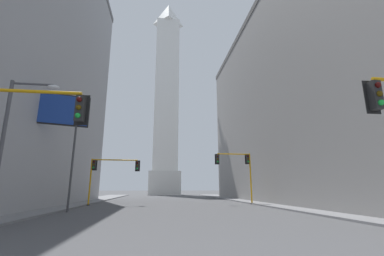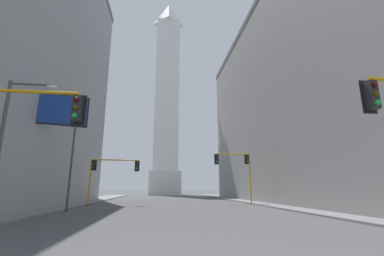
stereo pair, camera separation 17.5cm
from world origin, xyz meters
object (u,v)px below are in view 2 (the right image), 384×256
at_px(obelisk, 167,96).
at_px(billboard_sign, 51,113).
at_px(traffic_light_mid_left, 108,169).
at_px(traffic_light_mid_right, 238,165).
at_px(street_lamp, 10,134).

relative_size(obelisk, billboard_sign, 6.30).
bearing_deg(billboard_sign, traffic_light_mid_left, 70.02).
height_order(obelisk, traffic_light_mid_right, obelisk).
distance_m(traffic_light_mid_right, billboard_sign, 21.75).
bearing_deg(obelisk, billboard_sign, -101.44).
relative_size(traffic_light_mid_left, street_lamp, 0.76).
bearing_deg(traffic_light_mid_left, billboard_sign, -109.98).
xyz_separation_m(traffic_light_mid_right, billboard_sign, (-19.43, -9.11, 3.52)).
bearing_deg(traffic_light_mid_right, obelisk, 100.46).
relative_size(traffic_light_mid_right, billboard_sign, 0.62).
height_order(obelisk, billboard_sign, obelisk).
xyz_separation_m(obelisk, traffic_light_mid_left, (-7.68, -45.31, -26.20)).
distance_m(obelisk, traffic_light_mid_right, 52.79).
distance_m(traffic_light_mid_left, billboard_sign, 10.69).
height_order(obelisk, street_lamp, obelisk).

